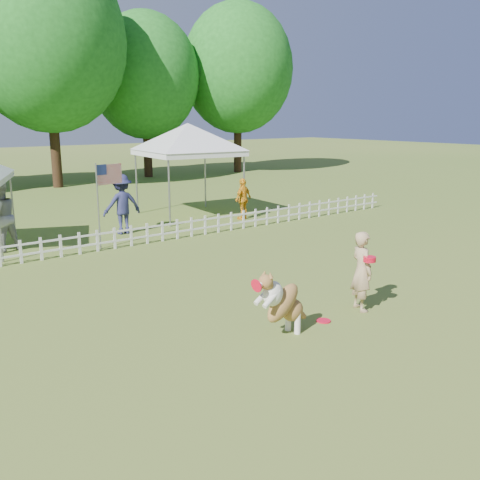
{
  "coord_description": "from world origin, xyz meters",
  "views": [
    {
      "loc": [
        -6.22,
        -6.5,
        3.59
      ],
      "look_at": [
        0.28,
        2.0,
        1.1
      ],
      "focal_mm": 40.0,
      "sensor_mm": 36.0,
      "label": 1
    }
  ],
  "objects_px": {
    "frisbee_on_turf": "(324,321)",
    "spectator_b": "(122,204)",
    "spectator_a": "(0,217)",
    "spectator_c": "(243,199)",
    "canopy_tent_right": "(189,171)",
    "dog": "(284,303)",
    "flag_pole": "(98,207)",
    "handler": "(362,271)"
  },
  "relations": [
    {
      "from": "frisbee_on_turf",
      "to": "spectator_b",
      "type": "relative_size",
      "value": 0.14
    },
    {
      "from": "spectator_a",
      "to": "spectator_c",
      "type": "xyz_separation_m",
      "value": [
        8.01,
        -0.29,
        -0.23
      ]
    },
    {
      "from": "canopy_tent_right",
      "to": "spectator_c",
      "type": "relative_size",
      "value": 2.24
    },
    {
      "from": "spectator_c",
      "to": "frisbee_on_turf",
      "type": "bearing_deg",
      "value": 43.59
    },
    {
      "from": "dog",
      "to": "flag_pole",
      "type": "xyz_separation_m",
      "value": [
        0.02,
        7.57,
        0.59
      ]
    },
    {
      "from": "dog",
      "to": "spectator_c",
      "type": "height_order",
      "value": "spectator_c"
    },
    {
      "from": "dog",
      "to": "frisbee_on_turf",
      "type": "relative_size",
      "value": 4.62
    },
    {
      "from": "frisbee_on_turf",
      "to": "spectator_a",
      "type": "xyz_separation_m",
      "value": [
        -3.2,
        8.86,
        0.95
      ]
    },
    {
      "from": "spectator_a",
      "to": "flag_pole",
      "type": "bearing_deg",
      "value": 136.51
    },
    {
      "from": "spectator_b",
      "to": "flag_pole",
      "type": "bearing_deg",
      "value": 49.27
    },
    {
      "from": "frisbee_on_turf",
      "to": "spectator_c",
      "type": "bearing_deg",
      "value": 60.73
    },
    {
      "from": "handler",
      "to": "spectator_b",
      "type": "bearing_deg",
      "value": 23.58
    },
    {
      "from": "spectator_c",
      "to": "handler",
      "type": "bearing_deg",
      "value": 48.81
    },
    {
      "from": "flag_pole",
      "to": "spectator_a",
      "type": "bearing_deg",
      "value": 135.2
    },
    {
      "from": "frisbee_on_turf",
      "to": "canopy_tent_right",
      "type": "xyz_separation_m",
      "value": [
        3.67,
        10.34,
        1.62
      ]
    },
    {
      "from": "handler",
      "to": "frisbee_on_turf",
      "type": "bearing_deg",
      "value": 109.98
    },
    {
      "from": "frisbee_on_turf",
      "to": "handler",
      "type": "bearing_deg",
      "value": 0.37
    },
    {
      "from": "handler",
      "to": "spectator_a",
      "type": "height_order",
      "value": "spectator_a"
    },
    {
      "from": "canopy_tent_right",
      "to": "spectator_b",
      "type": "bearing_deg",
      "value": -152.0
    },
    {
      "from": "handler",
      "to": "flag_pole",
      "type": "xyz_separation_m",
      "value": [
        -1.98,
        7.52,
        0.42
      ]
    },
    {
      "from": "dog",
      "to": "spectator_b",
      "type": "distance_m",
      "value": 9.1
    },
    {
      "from": "dog",
      "to": "spectator_b",
      "type": "bearing_deg",
      "value": 74.89
    },
    {
      "from": "frisbee_on_turf",
      "to": "spectator_c",
      "type": "xyz_separation_m",
      "value": [
        4.8,
        8.57,
        0.72
      ]
    },
    {
      "from": "dog",
      "to": "spectator_a",
      "type": "distance_m",
      "value": 9.17
    },
    {
      "from": "canopy_tent_right",
      "to": "spectator_a",
      "type": "xyz_separation_m",
      "value": [
        -6.88,
        -1.48,
        -0.67
      ]
    },
    {
      "from": "flag_pole",
      "to": "spectator_c",
      "type": "xyz_separation_m",
      "value": [
        5.8,
        1.04,
        -0.45
      ]
    },
    {
      "from": "dog",
      "to": "canopy_tent_right",
      "type": "distance_m",
      "value": 11.43
    },
    {
      "from": "handler",
      "to": "dog",
      "type": "relative_size",
      "value": 1.29
    },
    {
      "from": "dog",
      "to": "spectator_b",
      "type": "relative_size",
      "value": 0.64
    },
    {
      "from": "spectator_a",
      "to": "canopy_tent_right",
      "type": "bearing_deg",
      "value": 179.62
    },
    {
      "from": "handler",
      "to": "canopy_tent_right",
      "type": "height_order",
      "value": "canopy_tent_right"
    },
    {
      "from": "handler",
      "to": "spectator_c",
      "type": "distance_m",
      "value": 9.38
    },
    {
      "from": "handler",
      "to": "flag_pole",
      "type": "height_order",
      "value": "flag_pole"
    },
    {
      "from": "handler",
      "to": "spectator_a",
      "type": "distance_m",
      "value": 9.79
    },
    {
      "from": "flag_pole",
      "to": "spectator_b",
      "type": "bearing_deg",
      "value": 32.68
    },
    {
      "from": "dog",
      "to": "frisbee_on_turf",
      "type": "distance_m",
      "value": 1.16
    },
    {
      "from": "handler",
      "to": "flag_pole",
      "type": "bearing_deg",
      "value": 34.32
    },
    {
      "from": "dog",
      "to": "frisbee_on_turf",
      "type": "xyz_separation_m",
      "value": [
        1.01,
        0.04,
        -0.58
      ]
    },
    {
      "from": "dog",
      "to": "flag_pole",
      "type": "distance_m",
      "value": 7.59
    },
    {
      "from": "spectator_a",
      "to": "spectator_b",
      "type": "xyz_separation_m",
      "value": [
        3.56,
        0.1,
        -0.03
      ]
    },
    {
      "from": "dog",
      "to": "flag_pole",
      "type": "bearing_deg",
      "value": 83.43
    },
    {
      "from": "canopy_tent_right",
      "to": "handler",
      "type": "bearing_deg",
      "value": -99.19
    }
  ]
}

